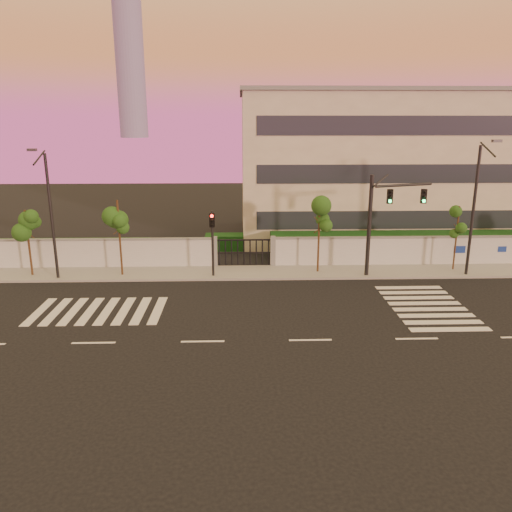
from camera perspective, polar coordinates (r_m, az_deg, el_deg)
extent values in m
plane|color=black|center=(23.64, 6.23, -9.54)|extent=(120.00, 120.00, 0.00)
cube|color=gray|center=(33.37, 3.80, -1.85)|extent=(60.00, 3.00, 0.15)
cube|color=#B1B3B8|center=(37.26, -24.29, 0.10)|extent=(25.00, 0.30, 2.00)
cube|color=slate|center=(37.03, -24.46, 1.69)|extent=(25.00, 0.36, 0.12)
cube|color=#B1B3B8|center=(38.68, 25.51, 0.48)|extent=(31.00, 0.30, 2.00)
cube|color=slate|center=(38.45, 25.69, 2.01)|extent=(31.00, 0.36, 0.12)
cube|color=slate|center=(34.43, -4.72, 0.44)|extent=(0.35, 0.35, 2.20)
cube|color=slate|center=(34.45, 1.94, 0.49)|extent=(0.35, 0.35, 2.20)
cube|color=black|center=(38.81, 16.60, 1.24)|extent=(20.00, 2.00, 1.80)
cube|color=black|center=(39.06, -20.85, 0.66)|extent=(12.00, 1.80, 1.40)
cube|color=black|center=(39.35, -1.44, 1.62)|extent=(6.00, 1.50, 1.20)
cube|color=#B3AA98|center=(45.09, 14.15, 9.88)|extent=(24.00, 12.00, 12.00)
cube|color=#262D38|center=(39.85, 16.12, 3.99)|extent=(22.00, 0.08, 1.40)
cube|color=#262D38|center=(39.35, 16.50, 8.99)|extent=(22.00, 0.08, 1.40)
cube|color=#262D38|center=(39.16, 16.90, 14.08)|extent=(22.00, 0.08, 1.40)
cube|color=slate|center=(44.97, 14.67, 17.63)|extent=(24.40, 12.40, 0.30)
cylinder|color=slate|center=(310.80, -14.38, 23.19)|extent=(16.00, 16.00, 110.00)
cube|color=silver|center=(29.18, -23.52, -5.84)|extent=(0.50, 4.00, 0.02)
cube|color=silver|center=(28.86, -21.85, -5.89)|extent=(0.50, 4.00, 0.02)
cube|color=silver|center=(28.56, -20.15, -5.93)|extent=(0.50, 4.00, 0.02)
cube|color=silver|center=(28.29, -18.41, -5.98)|extent=(0.50, 4.00, 0.02)
cube|color=silver|center=(28.04, -16.64, -6.01)|extent=(0.50, 4.00, 0.02)
cube|color=silver|center=(27.83, -14.84, -6.05)|extent=(0.50, 4.00, 0.02)
cube|color=silver|center=(27.64, -13.01, -6.07)|extent=(0.50, 4.00, 0.02)
cube|color=silver|center=(27.47, -11.16, -6.09)|extent=(0.50, 4.00, 0.02)
cube|color=silver|center=(26.37, 21.31, -7.82)|extent=(4.00, 0.50, 0.02)
cube|color=silver|center=(27.14, 20.59, -7.10)|extent=(4.00, 0.50, 0.02)
cube|color=silver|center=(27.91, 19.91, -6.41)|extent=(4.00, 0.50, 0.02)
cube|color=silver|center=(28.69, 19.26, -5.76)|extent=(4.00, 0.50, 0.02)
cube|color=silver|center=(29.47, 18.65, -5.14)|extent=(4.00, 0.50, 0.02)
cube|color=silver|center=(30.26, 18.07, -4.56)|extent=(4.00, 0.50, 0.02)
cube|color=silver|center=(31.06, 17.53, -4.00)|extent=(4.00, 0.50, 0.02)
cube|color=silver|center=(31.87, 17.01, -3.47)|extent=(4.00, 0.50, 0.02)
cube|color=silver|center=(24.39, -18.07, -9.42)|extent=(2.00, 0.15, 0.01)
cube|color=silver|center=(23.49, -6.11, -9.68)|extent=(2.00, 0.15, 0.01)
cube|color=silver|center=(23.64, 6.23, -9.52)|extent=(2.00, 0.15, 0.01)
cube|color=silver|center=(24.81, 17.89, -8.98)|extent=(2.00, 0.15, 0.01)
cylinder|color=#382314|center=(35.13, -24.53, 1.26)|extent=(0.13, 0.13, 4.42)
sphere|color=#194914|center=(34.87, -24.77, 3.37)|extent=(1.22, 1.22, 1.22)
sphere|color=#194914|center=(35.05, -23.93, 2.41)|extent=(0.93, 0.93, 0.93)
sphere|color=#194914|center=(34.93, -25.29, 2.59)|extent=(0.89, 0.89, 0.89)
cylinder|color=#382314|center=(33.11, -15.29, 1.88)|extent=(0.13, 0.13, 5.04)
sphere|color=#194914|center=(32.80, -15.48, 4.45)|extent=(1.17, 1.17, 1.17)
sphere|color=#194914|center=(33.06, -14.68, 3.25)|extent=(0.89, 0.89, 0.89)
sphere|color=#194914|center=(32.82, -16.02, 3.51)|extent=(0.85, 0.85, 0.85)
cylinder|color=#382314|center=(32.89, 7.19, 2.30)|extent=(0.13, 0.13, 5.14)
sphere|color=#194914|center=(32.58, 7.28, 4.94)|extent=(1.20, 1.20, 1.20)
sphere|color=#194914|center=(32.99, 7.83, 3.69)|extent=(0.92, 0.92, 0.92)
sphere|color=#194914|center=(32.46, 6.72, 4.00)|extent=(0.87, 0.87, 0.87)
cylinder|color=#382314|center=(35.73, 21.89, 1.78)|extent=(0.11, 0.11, 4.45)
sphere|color=#194914|center=(35.47, 22.10, 3.88)|extent=(0.97, 0.97, 0.97)
sphere|color=#194914|center=(35.88, 22.34, 2.88)|extent=(0.74, 0.74, 0.74)
sphere|color=#194914|center=(35.32, 21.72, 3.13)|extent=(0.71, 0.71, 0.71)
cylinder|color=black|center=(32.50, 12.80, 3.22)|extent=(0.26, 0.26, 6.62)
cylinder|color=black|center=(32.64, 16.56, 7.77)|extent=(3.91, 1.41, 0.17)
cube|color=black|center=(32.43, 15.05, 6.60)|extent=(0.37, 0.19, 0.96)
sphere|color=#0CF259|center=(32.37, 15.07, 6.05)|extent=(0.21, 0.21, 0.21)
cube|color=black|center=(33.11, 18.62, 6.49)|extent=(0.37, 0.19, 0.96)
sphere|color=#0CF259|center=(33.05, 18.64, 5.95)|extent=(0.21, 0.21, 0.21)
cylinder|color=black|center=(31.94, -4.98, 1.29)|extent=(0.16, 0.16, 4.40)
cube|color=black|center=(31.54, -5.05, 4.11)|extent=(0.34, 0.18, 0.88)
sphere|color=red|center=(31.38, -5.07, 4.56)|extent=(0.20, 0.20, 0.20)
cylinder|color=black|center=(33.47, -22.31, 3.98)|extent=(0.18, 0.18, 7.97)
cylinder|color=black|center=(32.18, -23.54, 10.27)|extent=(0.10, 1.91, 0.77)
cube|color=#3F3F44|center=(31.32, -24.24, 11.01)|extent=(0.50, 0.25, 0.15)
cylinder|color=black|center=(34.53, 23.55, 4.54)|extent=(0.19, 0.19, 8.41)
cylinder|color=black|center=(33.25, 24.98, 10.99)|extent=(0.11, 2.01, 0.82)
cube|color=#3F3F44|center=(32.38, 25.82, 11.75)|extent=(0.53, 0.26, 0.16)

